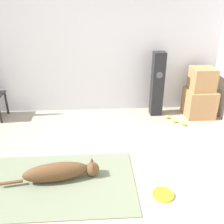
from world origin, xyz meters
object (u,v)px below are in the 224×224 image
cardboard_box_lower (199,103)px  tennis_ball_near_speaker (167,117)px  tennis_ball_by_boxes (184,124)px  frisbee (163,194)px  cardboard_box_upper (202,79)px  tennis_ball_loose_on_carpet (175,121)px  dog (60,172)px  floor_speaker (157,84)px

cardboard_box_lower → tennis_ball_near_speaker: 0.62m
tennis_ball_by_boxes → tennis_ball_near_speaker: same height
frisbee → cardboard_box_lower: (1.09, 1.89, 0.22)m
frisbee → cardboard_box_upper: 2.28m
tennis_ball_near_speaker → tennis_ball_loose_on_carpet: bearing=-59.5°
dog → floor_speaker: floor_speaker is taller
dog → tennis_ball_by_boxes: bearing=33.5°
floor_speaker → tennis_ball_by_boxes: (0.36, -0.48, -0.52)m
dog → cardboard_box_upper: bearing=36.0°
cardboard_box_lower → floor_speaker: (-0.73, 0.10, 0.31)m
tennis_ball_loose_on_carpet → frisbee: bearing=-110.4°
dog → tennis_ball_near_speaker: (1.62, 1.47, -0.09)m
cardboard_box_lower → tennis_ball_near_speaker: size_ratio=7.15×
cardboard_box_lower → tennis_ball_by_boxes: cardboard_box_lower is taller
frisbee → cardboard_box_upper: size_ratio=0.60×
frisbee → cardboard_box_lower: bearing=60.2°
dog → tennis_ball_loose_on_carpet: bearing=37.6°
cardboard_box_upper → tennis_ball_near_speaker: 0.85m
cardboard_box_upper → tennis_ball_by_boxes: size_ratio=5.73×
cardboard_box_upper → dog: bearing=-144.0°
floor_speaker → tennis_ball_near_speaker: size_ratio=16.64×
tennis_ball_near_speaker → tennis_ball_loose_on_carpet: 0.18m
cardboard_box_lower → tennis_ball_loose_on_carpet: 0.59m
floor_speaker → tennis_ball_near_speaker: 0.58m
frisbee → cardboard_box_upper: cardboard_box_upper is taller
cardboard_box_lower → tennis_ball_by_boxes: (-0.37, -0.38, -0.20)m
frisbee → cardboard_box_upper: (1.08, 1.90, 0.65)m
floor_speaker → tennis_ball_loose_on_carpet: (0.25, -0.37, -0.52)m
cardboard_box_lower → tennis_ball_near_speaker: bearing=-168.9°
floor_speaker → tennis_ball_by_boxes: size_ratio=16.64×
dog → frisbee: (1.11, -0.31, -0.11)m
floor_speaker → tennis_ball_near_speaker: floor_speaker is taller
dog → tennis_ball_near_speaker: size_ratio=16.46×
frisbee → floor_speaker: floor_speaker is taller
cardboard_box_lower → tennis_ball_by_boxes: 0.57m
tennis_ball_by_boxes → tennis_ball_near_speaker: (-0.20, 0.27, 0.00)m
dog → tennis_ball_by_boxes: size_ratio=16.46×
dog → floor_speaker: bearing=49.1°
cardboard_box_upper → tennis_ball_loose_on_carpet: 0.83m
cardboard_box_lower → tennis_ball_loose_on_carpet: (-0.48, -0.27, -0.20)m
frisbee → tennis_ball_loose_on_carpet: 1.74m
cardboard_box_lower → tennis_ball_by_boxes: bearing=-134.5°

